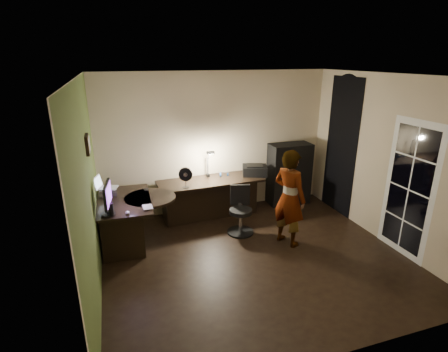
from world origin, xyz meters
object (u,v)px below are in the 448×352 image
object	(u,v)px
office_chair	(241,211)
person	(289,198)
monitor	(107,203)
desk_right	(211,198)
desk_left	(126,222)
cabinet	(289,174)

from	to	relation	value
office_chair	person	xyz separation A→B (m)	(0.61, -0.56, 0.38)
monitor	desk_right	bearing A→B (deg)	38.10
desk_right	office_chair	distance (m)	0.87
desk_left	cabinet	bearing A→B (deg)	14.54
monitor	person	distance (m)	2.78
desk_left	desk_right	xyz separation A→B (m)	(1.60, 0.58, -0.02)
desk_left	office_chair	distance (m)	1.92
cabinet	office_chair	distance (m)	1.74
person	cabinet	bearing A→B (deg)	-53.23
person	desk_right	bearing A→B (deg)	8.68
desk_right	person	size ratio (longest dim) A/B	1.24
person	office_chair	bearing A→B (deg)	22.84
desk_right	person	xyz separation A→B (m)	(0.91, -1.37, 0.43)
desk_right	desk_left	bearing A→B (deg)	-163.00
person	desk_left	bearing A→B (deg)	47.57
desk_right	office_chair	size ratio (longest dim) A/B	2.38
cabinet	person	size ratio (longest dim) A/B	0.80
cabinet	desk_right	bearing A→B (deg)	-174.68
desk_left	office_chair	size ratio (longest dim) A/B	1.62
monitor	office_chair	bearing A→B (deg)	14.74
desk_left	desk_right	distance (m)	1.71
cabinet	office_chair	bearing A→B (deg)	-145.58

